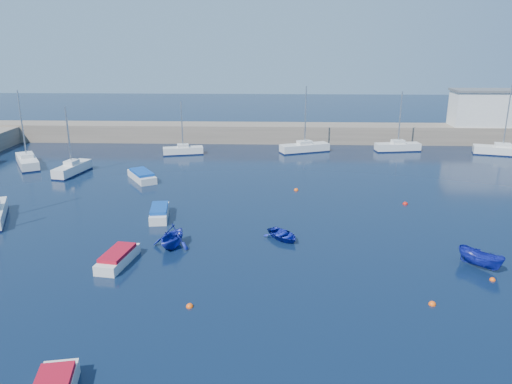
{
  "coord_description": "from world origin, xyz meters",
  "views": [
    {
      "loc": [
        -1.21,
        -28.37,
        15.35
      ],
      "look_at": [
        -2.76,
        15.29,
        1.6
      ],
      "focal_mm": 35.0,
      "sensor_mm": 36.0,
      "label": 1
    }
  ],
  "objects_px": {
    "harbor_office": "(487,109)",
    "sailboat_6": "(305,148)",
    "motorboat_0": "(118,258)",
    "motorboat_1": "(159,212)",
    "dinghy_center": "(283,235)",
    "dinghy_right": "(481,259)",
    "sailboat_5": "(183,150)",
    "sailboat_8": "(502,150)",
    "sailboat_4": "(27,161)",
    "motorboat_2": "(142,176)",
    "sailboat_3": "(72,169)",
    "sailboat_7": "(398,147)",
    "dinghy_left": "(172,236)"
  },
  "relations": [
    {
      "from": "motorboat_1",
      "to": "dinghy_center",
      "type": "bearing_deg",
      "value": -30.77
    },
    {
      "from": "motorboat_1",
      "to": "dinghy_right",
      "type": "relative_size",
      "value": 1.32
    },
    {
      "from": "motorboat_0",
      "to": "dinghy_center",
      "type": "relative_size",
      "value": 1.41
    },
    {
      "from": "sailboat_4",
      "to": "dinghy_left",
      "type": "height_order",
      "value": "sailboat_4"
    },
    {
      "from": "sailboat_8",
      "to": "dinghy_left",
      "type": "xyz_separation_m",
      "value": [
        -38.3,
        -31.95,
        0.26
      ]
    },
    {
      "from": "sailboat_5",
      "to": "sailboat_8",
      "type": "distance_m",
      "value": 42.89
    },
    {
      "from": "motorboat_0",
      "to": "dinghy_right",
      "type": "bearing_deg",
      "value": 9.57
    },
    {
      "from": "sailboat_4",
      "to": "motorboat_0",
      "type": "relative_size",
      "value": 2.06
    },
    {
      "from": "sailboat_3",
      "to": "sailboat_6",
      "type": "height_order",
      "value": "sailboat_6"
    },
    {
      "from": "harbor_office",
      "to": "dinghy_right",
      "type": "relative_size",
      "value": 3.01
    },
    {
      "from": "sailboat_6",
      "to": "dinghy_right",
      "type": "distance_m",
      "value": 36.91
    },
    {
      "from": "motorboat_1",
      "to": "sailboat_4",
      "type": "bearing_deg",
      "value": 130.73
    },
    {
      "from": "sailboat_7",
      "to": "sailboat_4",
      "type": "bearing_deg",
      "value": 93.01
    },
    {
      "from": "sailboat_4",
      "to": "sailboat_5",
      "type": "relative_size",
      "value": 1.3
    },
    {
      "from": "motorboat_2",
      "to": "dinghy_right",
      "type": "height_order",
      "value": "dinghy_right"
    },
    {
      "from": "sailboat_4",
      "to": "sailboat_8",
      "type": "distance_m",
      "value": 61.44
    },
    {
      "from": "sailboat_5",
      "to": "motorboat_1",
      "type": "xyz_separation_m",
      "value": [
        2.2,
        -24.4,
        -0.08
      ]
    },
    {
      "from": "motorboat_0",
      "to": "dinghy_right",
      "type": "relative_size",
      "value": 1.35
    },
    {
      "from": "sailboat_4",
      "to": "harbor_office",
      "type": "bearing_deg",
      "value": -17.34
    },
    {
      "from": "motorboat_2",
      "to": "dinghy_right",
      "type": "distance_m",
      "value": 35.67
    },
    {
      "from": "motorboat_2",
      "to": "dinghy_right",
      "type": "relative_size",
      "value": 1.57
    },
    {
      "from": "sailboat_8",
      "to": "motorboat_1",
      "type": "bearing_deg",
      "value": 137.04
    },
    {
      "from": "dinghy_center",
      "to": "motorboat_2",
      "type": "bearing_deg",
      "value": 97.18
    },
    {
      "from": "sailboat_5",
      "to": "dinghy_center",
      "type": "distance_m",
      "value": 31.62
    },
    {
      "from": "motorboat_2",
      "to": "dinghy_right",
      "type": "xyz_separation_m",
      "value": [
        28.9,
        -20.9,
        0.15
      ]
    },
    {
      "from": "motorboat_0",
      "to": "dinghy_left",
      "type": "height_order",
      "value": "dinghy_left"
    },
    {
      "from": "harbor_office",
      "to": "sailboat_8",
      "type": "relative_size",
      "value": 1.06
    },
    {
      "from": "sailboat_5",
      "to": "sailboat_6",
      "type": "height_order",
      "value": "sailboat_6"
    },
    {
      "from": "motorboat_1",
      "to": "dinghy_right",
      "type": "height_order",
      "value": "dinghy_right"
    },
    {
      "from": "sailboat_3",
      "to": "motorboat_2",
      "type": "relative_size",
      "value": 1.49
    },
    {
      "from": "harbor_office",
      "to": "motorboat_0",
      "type": "relative_size",
      "value": 2.23
    },
    {
      "from": "harbor_office",
      "to": "sailboat_7",
      "type": "distance_m",
      "value": 15.83
    },
    {
      "from": "sailboat_6",
      "to": "motorboat_1",
      "type": "bearing_deg",
      "value": 130.09
    },
    {
      "from": "motorboat_0",
      "to": "motorboat_1",
      "type": "relative_size",
      "value": 1.02
    },
    {
      "from": "sailboat_6",
      "to": "dinghy_center",
      "type": "bearing_deg",
      "value": 151.99
    },
    {
      "from": "sailboat_7",
      "to": "dinghy_left",
      "type": "xyz_separation_m",
      "value": [
        -24.82,
        -33.8,
        0.27
      ]
    },
    {
      "from": "dinghy_left",
      "to": "motorboat_0",
      "type": "bearing_deg",
      "value": -120.93
    },
    {
      "from": "sailboat_5",
      "to": "motorboat_1",
      "type": "height_order",
      "value": "sailboat_5"
    },
    {
      "from": "harbor_office",
      "to": "sailboat_6",
      "type": "height_order",
      "value": "sailboat_6"
    },
    {
      "from": "harbor_office",
      "to": "dinghy_center",
      "type": "bearing_deg",
      "value": -128.7
    },
    {
      "from": "motorboat_2",
      "to": "dinghy_center",
      "type": "distance_m",
      "value": 22.41
    },
    {
      "from": "harbor_office",
      "to": "sailboat_5",
      "type": "relative_size",
      "value": 1.41
    },
    {
      "from": "sailboat_4",
      "to": "sailboat_5",
      "type": "xyz_separation_m",
      "value": [
        18.02,
        6.91,
        -0.06
      ]
    },
    {
      "from": "sailboat_6",
      "to": "sailboat_7",
      "type": "relative_size",
      "value": 1.09
    },
    {
      "from": "sailboat_7",
      "to": "motorboat_2",
      "type": "bearing_deg",
      "value": 107.29
    },
    {
      "from": "sailboat_6",
      "to": "motorboat_1",
      "type": "distance_m",
      "value": 30.07
    },
    {
      "from": "sailboat_6",
      "to": "sailboat_5",
      "type": "bearing_deg",
      "value": 75.58
    },
    {
      "from": "sailboat_8",
      "to": "motorboat_1",
      "type": "distance_m",
      "value": 48.1
    },
    {
      "from": "sailboat_4",
      "to": "motorboat_1",
      "type": "height_order",
      "value": "sailboat_4"
    },
    {
      "from": "motorboat_2",
      "to": "dinghy_left",
      "type": "distance_m",
      "value": 19.43
    }
  ]
}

